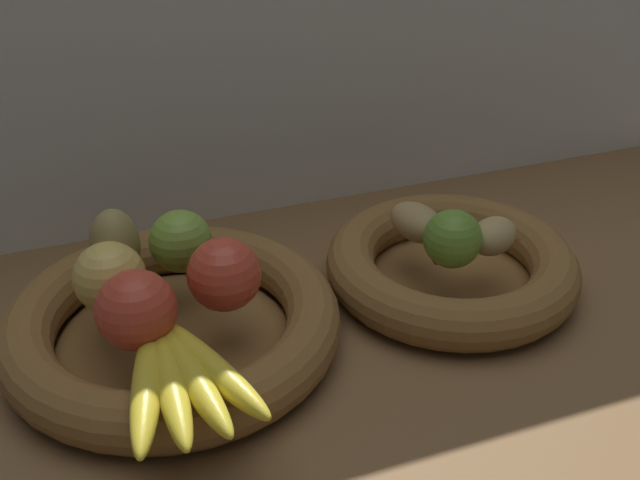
{
  "coord_description": "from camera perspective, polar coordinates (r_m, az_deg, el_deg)",
  "views": [
    {
      "loc": [
        -26.52,
        -66.31,
        52.86
      ],
      "look_at": [
        -1.51,
        1.83,
        9.94
      ],
      "focal_mm": 42.72,
      "sensor_mm": 36.0,
      "label": 1
    }
  ],
  "objects": [
    {
      "name": "apple_red_front",
      "position": [
        0.75,
        -13.6,
        -5.12
      ],
      "size": [
        7.95,
        7.95,
        7.95
      ],
      "primitive_type": "sphere",
      "color": "#CC422D",
      "rests_on": "fruit_bowl_left"
    },
    {
      "name": "apple_golden_left",
      "position": [
        0.81,
        -15.48,
        -2.73
      ],
      "size": [
        7.53,
        7.53,
        7.53
      ],
      "primitive_type": "sphere",
      "color": "#DBB756",
      "rests_on": "fruit_bowl_left"
    },
    {
      "name": "lime_near",
      "position": [
        0.87,
        9.9,
        0.09
      ],
      "size": [
        6.74,
        6.74,
        6.74
      ],
      "primitive_type": "sphere",
      "color": "olive",
      "rests_on": "fruit_bowl_right"
    },
    {
      "name": "back_wall",
      "position": [
        1.03,
        -4.8,
        16.25
      ],
      "size": [
        140.0,
        3.0,
        55.0
      ],
      "color": "silver",
      "rests_on": "ground_plane"
    },
    {
      "name": "chili_pepper",
      "position": [
        0.9,
        11.83,
        -0.5
      ],
      "size": [
        11.47,
        2.76,
        2.4
      ],
      "primitive_type": "cone",
      "rotation": [
        0.0,
        1.57,
        -0.03
      ],
      "color": "red",
      "rests_on": "fruit_bowl_right"
    },
    {
      "name": "apple_red_right",
      "position": [
        0.79,
        -7.19,
        -2.57
      ],
      "size": [
        7.8,
        7.8,
        7.8
      ],
      "primitive_type": "sphere",
      "color": "#CC422D",
      "rests_on": "fruit_bowl_left"
    },
    {
      "name": "fruit_bowl_left",
      "position": [
        0.85,
        -10.97,
        -6.19
      ],
      "size": [
        36.78,
        36.78,
        5.94
      ],
      "color": "brown",
      "rests_on": "ground_plane"
    },
    {
      "name": "pear_brown",
      "position": [
        0.86,
        -15.1,
        -0.31
      ],
      "size": [
        6.28,
        6.94,
        8.24
      ],
      "primitive_type": "ellipsoid",
      "rotation": [
        0.0,
        0.0,
        6.14
      ],
      "color": "olive",
      "rests_on": "fruit_bowl_left"
    },
    {
      "name": "ground_plane",
      "position": [
        0.9,
        1.32,
        -6.69
      ],
      "size": [
        140.0,
        90.0,
        3.0
      ],
      "primitive_type": "cube",
      "color": "brown"
    },
    {
      "name": "fruit_bowl_right",
      "position": [
        0.94,
        9.8,
        -1.91
      ],
      "size": [
        30.75,
        30.75,
        5.94
      ],
      "color": "brown",
      "rests_on": "ground_plane"
    },
    {
      "name": "banana_bunch_front",
      "position": [
        0.71,
        -10.62,
        -9.72
      ],
      "size": [
        13.68,
        20.25,
        2.8
      ],
      "color": "gold",
      "rests_on": "fruit_bowl_left"
    },
    {
      "name": "potato_oblong",
      "position": [
        0.92,
        7.28,
        1.32
      ],
      "size": [
        6.93,
        9.03,
        4.3
      ],
      "primitive_type": "ellipsoid",
      "rotation": [
        0.0,
        0.0,
        1.82
      ],
      "color": "#A38451",
      "rests_on": "fruit_bowl_right"
    },
    {
      "name": "apple_green_back",
      "position": [
        0.86,
        -10.4,
        -0.09
      ],
      "size": [
        7.1,
        7.1,
        7.1
      ],
      "primitive_type": "sphere",
      "color": "#7AA338",
      "rests_on": "fruit_bowl_left"
    },
    {
      "name": "potato_small",
      "position": [
        0.91,
        12.84,
        0.29
      ],
      "size": [
        7.79,
        6.85,
        4.35
      ],
      "primitive_type": "ellipsoid",
      "rotation": [
        0.0,
        0.0,
        3.53
      ],
      "color": "tan",
      "rests_on": "fruit_bowl_right"
    }
  ]
}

